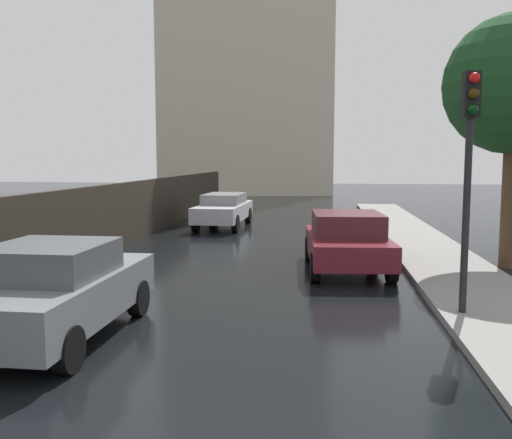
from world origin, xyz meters
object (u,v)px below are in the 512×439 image
object	(u,v)px
car_grey_far_ahead	(54,290)
car_maroon_mid_road	(347,241)
traffic_light	(469,147)
car_silver_near_kerb	(224,209)

from	to	relation	value
car_grey_far_ahead	car_maroon_mid_road	bearing A→B (deg)	-128.34
car_maroon_mid_road	car_grey_far_ahead	world-z (taller)	car_grey_far_ahead
traffic_light	car_grey_far_ahead	bearing A→B (deg)	-165.18
car_silver_near_kerb	car_maroon_mid_road	xyz separation A→B (m)	(4.55, -8.30, 0.02)
car_maroon_mid_road	car_silver_near_kerb	bearing A→B (deg)	114.49
car_maroon_mid_road	traffic_light	size ratio (longest dim) A/B	1.02
car_silver_near_kerb	car_grey_far_ahead	xyz separation A→B (m)	(-0.11, -14.07, 0.03)
car_silver_near_kerb	car_maroon_mid_road	size ratio (longest dim) A/B	1.12
car_grey_far_ahead	traffic_light	xyz separation A→B (m)	(6.44, 1.70, 2.19)
car_maroon_mid_road	car_grey_far_ahead	xyz separation A→B (m)	(-4.66, -5.77, 0.01)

